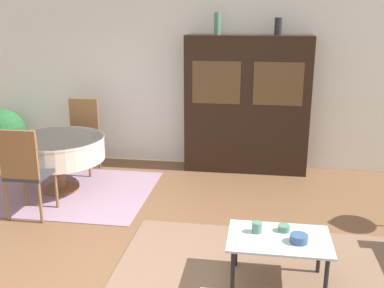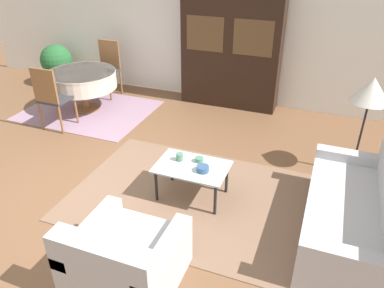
{
  "view_description": "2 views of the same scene",
  "coord_description": "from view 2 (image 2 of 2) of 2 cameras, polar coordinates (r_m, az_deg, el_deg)",
  "views": [
    {
      "loc": [
        0.89,
        -3.08,
        2.27
      ],
      "look_at": [
        0.2,
        1.4,
        0.95
      ],
      "focal_mm": 42.0,
      "sensor_mm": 36.0,
      "label": 1
    },
    {
      "loc": [
        2.45,
        -3.08,
        2.87
      ],
      "look_at": [
        1.1,
        0.42,
        0.75
      ],
      "focal_mm": 35.0,
      "sensor_mm": 36.0,
      "label": 2
    }
  ],
  "objects": [
    {
      "name": "ground_plane",
      "position": [
        4.87,
        -14.08,
        -7.65
      ],
      "size": [
        14.0,
        14.0,
        0.0
      ],
      "primitive_type": "plane",
      "color": "brown"
    },
    {
      "name": "wall_back",
      "position": [
        7.31,
        1.12,
        17.46
      ],
      "size": [
        10.0,
        0.06,
        2.7
      ],
      "color": "white",
      "rests_on": "ground_plane"
    },
    {
      "name": "area_rug",
      "position": [
        4.7,
        0.13,
        -8.07
      ],
      "size": [
        2.97,
        2.09,
        0.01
      ],
      "color": "brown",
      "rests_on": "ground_plane"
    },
    {
      "name": "dining_rug",
      "position": [
        7.21,
        -15.4,
        4.97
      ],
      "size": [
        2.25,
        1.76,
        0.01
      ],
      "color": "gray",
      "rests_on": "ground_plane"
    },
    {
      "name": "couch",
      "position": [
        4.34,
        23.68,
        -9.94
      ],
      "size": [
        0.91,
        1.89,
        0.8
      ],
      "rotation": [
        0.0,
        0.0,
        1.57
      ],
      "color": "#B2B2B7",
      "rests_on": "ground_plane"
    },
    {
      "name": "armchair",
      "position": [
        3.59,
        -10.22,
        -17.15
      ],
      "size": [
        0.92,
        0.91,
        0.78
      ],
      "color": "#B2B2B7",
      "rests_on": "ground_plane"
    },
    {
      "name": "coffee_table",
      "position": [
        4.49,
        0.0,
        -3.91
      ],
      "size": [
        0.87,
        0.58,
        0.44
      ],
      "color": "black",
      "rests_on": "area_rug"
    },
    {
      "name": "display_cabinet",
      "position": [
        6.95,
        5.92,
        13.65
      ],
      "size": [
        1.78,
        0.41,
        1.98
      ],
      "color": "black",
      "rests_on": "ground_plane"
    },
    {
      "name": "dining_table",
      "position": [
        7.07,
        -16.37,
        9.37
      ],
      "size": [
        1.21,
        1.21,
        0.72
      ],
      "color": "brown",
      "rests_on": "dining_rug"
    },
    {
      "name": "dining_chair_near",
      "position": [
        6.46,
        -20.68,
        6.99
      ],
      "size": [
        0.44,
        0.44,
        1.06
      ],
      "color": "brown",
      "rests_on": "dining_rug"
    },
    {
      "name": "dining_chair_far",
      "position": [
        7.7,
        -12.75,
        11.63
      ],
      "size": [
        0.44,
        0.44,
        1.06
      ],
      "rotation": [
        0.0,
        0.0,
        3.14
      ],
      "color": "brown",
      "rests_on": "dining_rug"
    },
    {
      "name": "floor_lamp",
      "position": [
        5.12,
        25.64,
        7.06
      ],
      "size": [
        0.47,
        0.47,
        1.36
      ],
      "color": "black",
      "rests_on": "ground_plane"
    },
    {
      "name": "cup",
      "position": [
        4.56,
        -1.92,
        -1.97
      ],
      "size": [
        0.09,
        0.09,
        0.09
      ],
      "color": "#4C7A60",
      "rests_on": "coffee_table"
    },
    {
      "name": "bowl",
      "position": [
        4.36,
        1.64,
        -3.79
      ],
      "size": [
        0.15,
        0.15,
        0.07
      ],
      "color": "#33517A",
      "rests_on": "coffee_table"
    },
    {
      "name": "bowl_small",
      "position": [
        4.54,
        1.09,
        -2.39
      ],
      "size": [
        0.1,
        0.1,
        0.06
      ],
      "color": "#4C7A60",
      "rests_on": "coffee_table"
    },
    {
      "name": "potted_plant",
      "position": [
        8.57,
        -19.91,
        11.65
      ],
      "size": [
        0.65,
        0.65,
        0.86
      ],
      "color": "beige",
      "rests_on": "ground_plane"
    }
  ]
}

